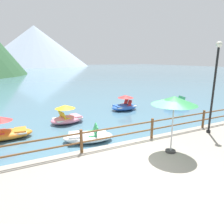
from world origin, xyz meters
TOP-DOWN VIEW (x-y plane):
  - ground_plane at (0.00, 40.00)m, footprint 200.00×200.00m
  - promenade_dock at (0.00, -2.20)m, footprint 28.00×8.00m
  - dock_railing at (-0.00, 1.55)m, footprint 23.92×0.12m
  - lamp_post at (4.71, 0.87)m, footprint 0.28×0.28m
  - beach_umbrella at (1.45, 0.02)m, footprint 1.70×1.70m
  - pedal_boat_0 at (-4.39, 5.64)m, footprint 2.65×1.32m
  - pedal_boat_1 at (8.72, 7.17)m, footprint 2.65×1.70m
  - pedal_boat_2 at (-0.85, 6.91)m, footprint 2.31×1.61m
  - pedal_boat_3 at (4.16, 8.27)m, footprint 2.28×1.43m
  - pedal_boat_4 at (-0.74, 3.46)m, footprint 2.72×1.96m
  - distant_peak at (12.52, 122.72)m, footprint 58.79×58.79m

SIDE VIEW (x-z plane):
  - ground_plane at x=0.00m, z-range 0.00..0.00m
  - promenade_dock at x=0.00m, z-range 0.00..0.40m
  - pedal_boat_4 at x=-0.74m, z-range -0.16..0.65m
  - pedal_boat_1 at x=8.72m, z-range -0.14..0.77m
  - pedal_boat_0 at x=-4.39m, z-range -0.23..0.97m
  - pedal_boat_2 at x=-0.85m, z-range -0.19..1.00m
  - pedal_boat_3 at x=4.16m, z-range -0.20..1.00m
  - dock_railing at x=0.00m, z-range 0.50..1.45m
  - beach_umbrella at x=1.45m, z-range 1.33..3.57m
  - lamp_post at x=4.71m, z-range 0.83..5.18m
  - distant_peak at x=12.52m, z-range 0.00..22.11m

